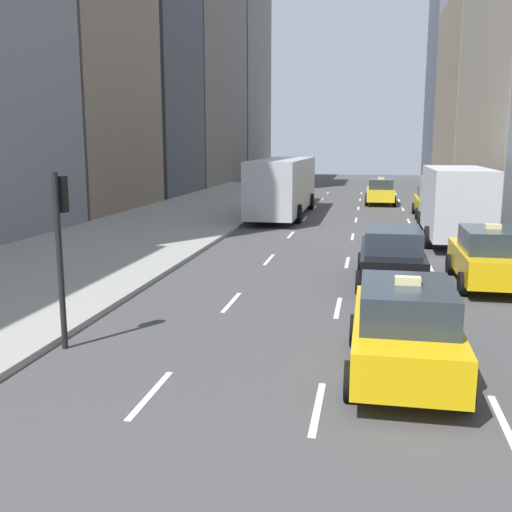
# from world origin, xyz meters

# --- Properties ---
(sidewalk_left) EXTENTS (8.00, 66.00, 0.15)m
(sidewalk_left) POSITION_xyz_m (-7.00, 27.00, 0.07)
(sidewalk_left) COLOR #9E9E99
(sidewalk_left) RESTS_ON ground
(lane_markings) EXTENTS (5.72, 56.00, 0.01)m
(lane_markings) POSITION_xyz_m (2.60, 23.00, 0.01)
(lane_markings) COLOR white
(lane_markings) RESTS_ON ground
(building_row_left) EXTENTS (6.00, 86.72, 32.80)m
(building_row_left) POSITION_xyz_m (-14.00, 43.99, 13.45)
(building_row_left) COLOR #A89E89
(building_row_left) RESTS_ON ground
(taxi_lead) EXTENTS (2.02, 4.40, 1.87)m
(taxi_lead) POSITION_xyz_m (4.00, 40.85, 0.88)
(taxi_lead) COLOR yellow
(taxi_lead) RESTS_ON ground
(taxi_second) EXTENTS (2.02, 4.40, 1.87)m
(taxi_second) POSITION_xyz_m (6.80, 34.16, 0.88)
(taxi_second) COLOR yellow
(taxi_second) RESTS_ON ground
(taxi_third) EXTENTS (2.02, 4.40, 1.87)m
(taxi_third) POSITION_xyz_m (4.00, 9.72, 0.88)
(taxi_third) COLOR yellow
(taxi_third) RESTS_ON ground
(taxi_fourth) EXTENTS (2.02, 4.40, 1.87)m
(taxi_fourth) POSITION_xyz_m (6.80, 17.22, 0.88)
(taxi_fourth) COLOR yellow
(taxi_fourth) RESTS_ON ground
(sedan_black_near) EXTENTS (2.02, 4.59, 1.72)m
(sedan_black_near) POSITION_xyz_m (4.00, 16.95, 0.87)
(sedan_black_near) COLOR black
(sedan_black_near) RESTS_ON ground
(city_bus) EXTENTS (2.80, 11.61, 3.25)m
(city_bus) POSITION_xyz_m (-1.61, 33.33, 1.79)
(city_bus) COLOR #B7BCC1
(city_bus) RESTS_ON ground
(box_truck) EXTENTS (2.58, 8.40, 3.15)m
(box_truck) POSITION_xyz_m (6.80, 25.68, 1.71)
(box_truck) COLOR silver
(box_truck) RESTS_ON ground
(traffic_light_pole) EXTENTS (0.24, 0.42, 3.60)m
(traffic_light_pole) POSITION_xyz_m (-2.75, 9.96, 2.41)
(traffic_light_pole) COLOR black
(traffic_light_pole) RESTS_ON ground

